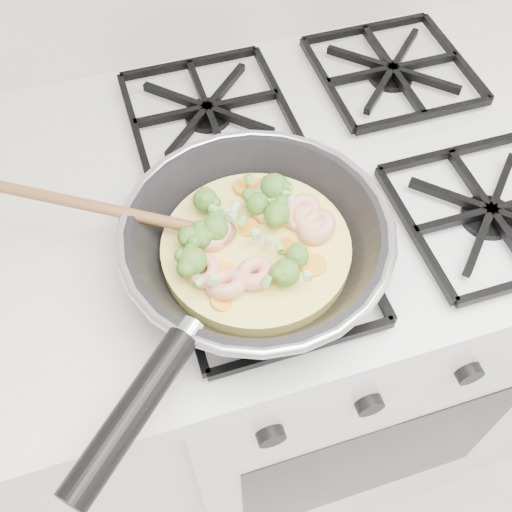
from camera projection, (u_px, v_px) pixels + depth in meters
name	position (u px, v px, depth m)	size (l,w,h in m)	color
stove	(314.00, 318.00, 1.22)	(0.60, 0.60, 0.92)	white
skillet	(252.00, 244.00, 0.70)	(0.47, 0.41, 0.09)	black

